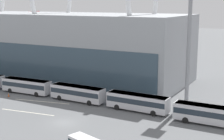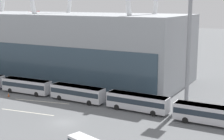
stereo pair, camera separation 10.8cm
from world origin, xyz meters
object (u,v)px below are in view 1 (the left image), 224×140
object	(u,v)px
shuttle_bus_3	(78,92)
shuttle_bus_5	(210,114)
shuttle_bus_2	(27,85)
shuttle_bus_4	(138,101)
floodlight_mast	(190,23)
airliner_at_gate_far	(130,50)
traffic_cone_2	(9,95)
airliner_at_gate_near	(11,41)

from	to	relation	value
shuttle_bus_3	shuttle_bus_5	world-z (taller)	same
shuttle_bus_2	shuttle_bus_5	bearing A→B (deg)	-3.32
shuttle_bus_3	shuttle_bus_5	size ratio (longest dim) A/B	1.00
shuttle_bus_4	floodlight_mast	xyz separation A→B (m)	(6.08, 9.13, 13.37)
airliner_at_gate_far	traffic_cone_2	xyz separation A→B (m)	(-9.21, -37.74, -5.34)
shuttle_bus_3	floodlight_mast	bearing A→B (deg)	26.65
airliner_at_gate_far	shuttle_bus_3	distance (m)	34.31
shuttle_bus_4	shuttle_bus_2	bearing A→B (deg)	-178.47
shuttle_bus_3	shuttle_bus_5	distance (m)	25.58
airliner_at_gate_far	shuttle_bus_4	bearing A→B (deg)	27.25
shuttle_bus_4	airliner_at_gate_far	bearing A→B (deg)	118.77
floodlight_mast	airliner_at_gate_far	bearing A→B (deg)	134.20
traffic_cone_2	airliner_at_gate_far	bearing A→B (deg)	76.28
shuttle_bus_3	shuttle_bus_4	bearing A→B (deg)	0.84
airliner_at_gate_far	floodlight_mast	size ratio (longest dim) A/B	1.73
shuttle_bus_3	traffic_cone_2	bearing A→B (deg)	-163.39
airliner_at_gate_near	traffic_cone_2	bearing A→B (deg)	40.37
shuttle_bus_5	shuttle_bus_2	bearing A→B (deg)	179.09
airliner_at_gate_near	shuttle_bus_5	world-z (taller)	airliner_at_gate_near
shuttle_bus_3	shuttle_bus_2	bearing A→B (deg)	-178.03
shuttle_bus_4	shuttle_bus_5	size ratio (longest dim) A/B	1.00
shuttle_bus_2	traffic_cone_2	size ratio (longest dim) A/B	15.23
traffic_cone_2	shuttle_bus_4	bearing A→B (deg)	8.51
airliner_at_gate_near	airliner_at_gate_far	xyz separation A→B (m)	(48.67, -3.04, 0.40)
airliner_at_gate_near	shuttle_bus_4	xyz separation A→B (m)	(66.48, -36.73, -3.52)
traffic_cone_2	shuttle_bus_5	bearing A→B (deg)	4.64
airliner_at_gate_far	shuttle_bus_2	bearing A→B (deg)	-13.46
shuttle_bus_2	shuttle_bus_4	bearing A→B (deg)	-1.90
shuttle_bus_2	shuttle_bus_5	distance (m)	38.35
shuttle_bus_4	airliner_at_gate_near	bearing A→B (deg)	151.99
shuttle_bus_3	shuttle_bus_4	distance (m)	12.78
shuttle_bus_5	traffic_cone_2	size ratio (longest dim) A/B	15.10
shuttle_bus_5	floodlight_mast	distance (m)	17.96
shuttle_bus_4	traffic_cone_2	bearing A→B (deg)	-170.57
shuttle_bus_2	floodlight_mast	size ratio (longest dim) A/B	0.48
traffic_cone_2	shuttle_bus_3	bearing A→B (deg)	15.82
traffic_cone_2	airliner_at_gate_near	bearing A→B (deg)	134.05
shuttle_bus_3	traffic_cone_2	distance (m)	14.87
shuttle_bus_2	floodlight_mast	world-z (taller)	floodlight_mast
airliner_at_gate_far	shuttle_bus_5	world-z (taller)	airliner_at_gate_far
floodlight_mast	shuttle_bus_2	bearing A→B (deg)	-163.45
airliner_at_gate_far	shuttle_bus_4	world-z (taller)	airliner_at_gate_far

